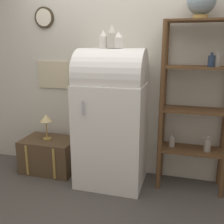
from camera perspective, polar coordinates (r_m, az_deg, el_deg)
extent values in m
plane|color=#4C4742|center=(3.16, -1.31, -16.65)|extent=(12.00, 12.00, 0.00)
cube|color=beige|center=(3.27, 1.53, 9.49)|extent=(7.00, 0.05, 2.70)
cylinder|color=#382D1E|center=(3.60, -14.53, 19.28)|extent=(0.26, 0.03, 0.26)
cylinder|color=beige|center=(3.58, -14.68, 19.29)|extent=(0.21, 0.01, 0.21)
cube|color=#C6B793|center=(3.57, -12.66, 7.94)|extent=(0.43, 0.02, 0.35)
cube|color=white|center=(3.11, -0.12, -4.88)|extent=(0.77, 0.64, 1.21)
cylinder|color=white|center=(2.95, -0.13, 7.88)|extent=(0.76, 0.60, 0.60)
cylinder|color=#B7B7BC|center=(2.76, -6.31, 0.87)|extent=(0.02, 0.02, 0.16)
cube|color=brown|center=(3.61, -13.45, -9.05)|extent=(0.69, 0.45, 0.44)
cube|color=#AD8942|center=(3.52, -18.04, -9.99)|extent=(0.03, 0.01, 0.39)
cube|color=#AD8942|center=(3.34, -12.51, -11.00)|extent=(0.03, 0.01, 0.39)
cylinder|color=brown|center=(2.89, 10.66, 0.35)|extent=(0.05, 0.05, 1.88)
cylinder|color=brown|center=(3.18, 11.16, 1.59)|extent=(0.05, 0.05, 1.88)
cube|color=brown|center=(3.17, 16.79, -7.89)|extent=(0.72, 0.32, 0.02)
cube|color=brown|center=(3.03, 17.44, 0.37)|extent=(0.72, 0.32, 0.02)
cube|color=brown|center=(2.96, 18.13, 9.25)|extent=(0.72, 0.32, 0.02)
cube|color=brown|center=(2.96, 18.88, 18.36)|extent=(0.72, 0.32, 0.02)
cylinder|color=#9E998E|center=(3.14, 20.06, -6.77)|extent=(0.08, 0.08, 0.15)
cylinder|color=#9E998E|center=(3.11, 20.20, -5.19)|extent=(0.03, 0.03, 0.04)
cylinder|color=#23334C|center=(2.91, 20.81, 10.30)|extent=(0.07, 0.07, 0.12)
cylinder|color=#23334C|center=(2.91, 20.94, 11.71)|extent=(0.03, 0.03, 0.03)
cylinder|color=#9E998E|center=(2.95, 21.91, 10.30)|extent=(0.08, 0.08, 0.12)
cylinder|color=#9E998E|center=(2.95, 22.05, 11.76)|extent=(0.03, 0.03, 0.03)
cylinder|color=#9E998E|center=(3.16, 12.93, -6.18)|extent=(0.07, 0.07, 0.14)
cylinder|color=#9E998E|center=(3.14, 13.02, -4.73)|extent=(0.03, 0.03, 0.03)
cylinder|color=#AD8942|center=(2.95, 18.67, 18.96)|extent=(0.15, 0.15, 0.04)
sphere|color=#7F939E|center=(2.97, 18.95, 22.09)|extent=(0.29, 0.29, 0.29)
cylinder|color=white|center=(2.96, -1.91, 14.96)|extent=(0.08, 0.08, 0.12)
cone|color=white|center=(2.96, -1.92, 16.81)|extent=(0.07, 0.07, 0.07)
cylinder|color=beige|center=(2.91, -0.04, 15.29)|extent=(0.10, 0.10, 0.16)
cone|color=beige|center=(2.92, -0.04, 17.66)|extent=(0.08, 0.08, 0.08)
cylinder|color=white|center=(2.91, 1.40, 14.83)|extent=(0.12, 0.12, 0.11)
cone|color=white|center=(2.91, 1.42, 16.50)|extent=(0.10, 0.10, 0.06)
cylinder|color=#AD8942|center=(3.53, -13.94, -5.65)|extent=(0.11, 0.11, 0.02)
cylinder|color=#AD8942|center=(3.50, -14.06, -3.78)|extent=(0.02, 0.02, 0.23)
cone|color=#DBC184|center=(3.45, -14.22, -1.28)|extent=(0.15, 0.15, 0.09)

